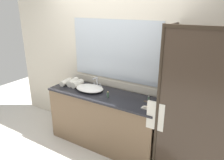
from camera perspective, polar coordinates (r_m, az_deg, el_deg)
name	(u,v)px	position (r m, az deg, el deg)	size (l,w,h in m)	color
ground_plane	(104,143)	(3.70, -2.07, -16.60)	(8.00, 8.00, 0.00)	silver
wall_back_with_mirror	(115,63)	(3.40, 0.87, 4.56)	(4.40, 0.06, 2.60)	beige
vanity_cabinet	(104,119)	(3.47, -2.07, -10.48)	(1.80, 0.58, 0.90)	brown
shower_enclosure	(187,112)	(2.60, 19.49, -8.16)	(1.20, 0.59, 2.00)	#2D2319
sink_basin	(89,88)	(3.39, -6.05, -2.22)	(0.47, 0.34, 0.07)	white
faucet	(97,83)	(3.53, -4.08, -0.90)	(0.17, 0.13, 0.17)	silver
soap_dish	(145,107)	(2.84, 8.94, -7.26)	(0.10, 0.07, 0.04)	silver
amenity_bottle_shampoo	(149,99)	(3.02, 9.79, -5.02)	(0.02, 0.02, 0.09)	#4C7056
amenity_bottle_body_wash	(108,95)	(3.12, -1.14, -3.91)	(0.03, 0.03, 0.09)	#4C7056
rolled_towel_near_edge	(66,82)	(3.68, -12.25, -0.56)	(0.09, 0.09, 0.22)	silver
rolled_towel_middle	(73,82)	(3.65, -10.40, -0.53)	(0.11, 0.11, 0.25)	silver
rolled_towel_far_edge	(77,84)	(3.57, -9.27, -0.95)	(0.10, 0.10, 0.22)	silver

